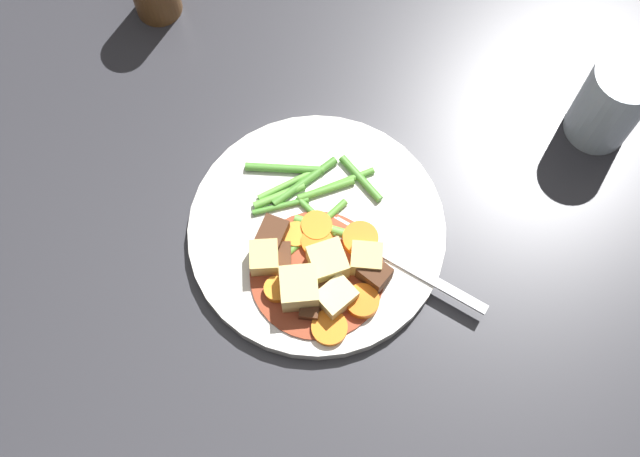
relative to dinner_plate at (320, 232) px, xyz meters
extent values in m
plane|color=#2D2D33|center=(0.00, 0.00, -0.01)|extent=(3.00, 3.00, 0.00)
cylinder|color=white|center=(0.00, 0.00, 0.00)|extent=(0.26, 0.26, 0.02)
cylinder|color=#93381E|center=(0.05, 0.00, 0.01)|extent=(0.13, 0.13, 0.00)
cylinder|color=orange|center=(0.01, -0.02, 0.01)|extent=(0.03, 0.03, 0.01)
cylinder|color=orange|center=(0.07, -0.04, 0.02)|extent=(0.03, 0.03, 0.01)
cylinder|color=orange|center=(0.01, 0.04, 0.01)|extent=(0.05, 0.05, 0.01)
cylinder|color=orange|center=(0.00, 0.00, 0.01)|extent=(0.04, 0.04, 0.01)
cylinder|color=orange|center=(0.02, 0.00, 0.01)|extent=(0.04, 0.04, 0.01)
cylinder|color=orange|center=(0.08, 0.04, 0.02)|extent=(0.04, 0.04, 0.01)
cylinder|color=orange|center=(0.10, 0.01, 0.01)|extent=(0.04, 0.04, 0.01)
cube|color=#E5CC7A|center=(0.07, -0.02, 0.03)|extent=(0.04, 0.04, 0.04)
cube|color=#DBBC6B|center=(0.04, -0.05, 0.02)|extent=(0.03, 0.03, 0.03)
cube|color=#E5CC7A|center=(0.04, 0.01, 0.03)|extent=(0.04, 0.04, 0.03)
cube|color=#DBBC6B|center=(0.04, 0.05, 0.02)|extent=(0.03, 0.03, 0.03)
cube|color=#EAD68C|center=(0.08, 0.02, 0.02)|extent=(0.04, 0.04, 0.03)
cube|color=#4C2B19|center=(0.01, -0.04, 0.02)|extent=(0.04, 0.04, 0.02)
cube|color=#4C2B19|center=(0.05, 0.06, 0.02)|extent=(0.04, 0.04, 0.03)
cube|color=#56331E|center=(0.06, 0.01, 0.02)|extent=(0.03, 0.03, 0.02)
cube|color=#4C2B19|center=(0.03, -0.04, 0.02)|extent=(0.03, 0.02, 0.02)
cube|color=#4C2B19|center=(0.09, -0.01, 0.02)|extent=(0.02, 0.02, 0.01)
cylinder|color=#4C8E33|center=(-0.02, -0.04, 0.01)|extent=(0.02, 0.06, 0.01)
cylinder|color=#599E38|center=(-0.05, 0.03, 0.01)|extent=(0.03, 0.07, 0.01)
cylinder|color=#599E38|center=(0.00, 0.00, 0.01)|extent=(0.06, 0.06, 0.01)
cylinder|color=#66AD42|center=(0.00, 0.01, 0.01)|extent=(0.03, 0.06, 0.01)
cylinder|color=#4C8E33|center=(-0.07, -0.03, 0.01)|extent=(0.01, 0.08, 0.01)
cylinder|color=#66AD42|center=(-0.05, -0.03, 0.01)|extent=(0.04, 0.06, 0.01)
cylinder|color=#4C8E33|center=(-0.05, 0.05, 0.01)|extent=(0.05, 0.04, 0.01)
cylinder|color=#4C8E33|center=(-0.01, 0.00, 0.01)|extent=(0.05, 0.04, 0.01)
cylinder|color=#599E38|center=(-0.04, 0.01, 0.01)|extent=(0.03, 0.06, 0.01)
cylinder|color=#66AD42|center=(-0.04, -0.04, 0.01)|extent=(0.03, 0.05, 0.01)
cylinder|color=#4C8E33|center=(-0.05, -0.01, 0.01)|extent=(0.06, 0.07, 0.01)
cube|color=silver|center=(0.06, 0.12, 0.01)|extent=(0.07, 0.10, 0.00)
cube|color=silver|center=(0.02, 0.06, 0.01)|extent=(0.03, 0.03, 0.00)
cylinder|color=silver|center=(0.00, 0.04, 0.01)|extent=(0.02, 0.04, 0.00)
cylinder|color=silver|center=(0.00, 0.04, 0.01)|extent=(0.02, 0.04, 0.00)
cylinder|color=silver|center=(0.01, 0.03, 0.01)|extent=(0.02, 0.04, 0.00)
cylinder|color=silver|center=(0.02, 0.03, 0.01)|extent=(0.02, 0.04, 0.00)
cylinder|color=silver|center=(-0.12, 0.31, 0.04)|extent=(0.07, 0.07, 0.11)
camera|label=1|loc=(0.29, 0.00, 0.75)|focal=43.90mm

